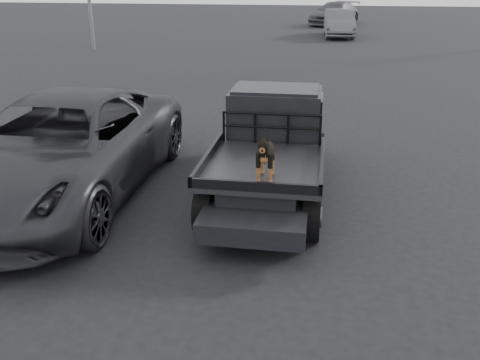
% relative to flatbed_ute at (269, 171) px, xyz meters
% --- Properties ---
extents(ground, '(120.00, 120.00, 0.00)m').
position_rel_flatbed_ute_xyz_m(ground, '(-0.31, -1.79, -0.46)').
color(ground, black).
rests_on(ground, ground).
extents(flatbed_ute, '(2.00, 5.40, 0.92)m').
position_rel_flatbed_ute_xyz_m(flatbed_ute, '(0.00, 0.00, 0.00)').
color(flatbed_ute, black).
rests_on(flatbed_ute, ground).
extents(ute_cab, '(1.72, 1.30, 0.88)m').
position_rel_flatbed_ute_xyz_m(ute_cab, '(-0.00, 0.95, 0.90)').
color(ute_cab, black).
rests_on(ute_cab, flatbed_ute).
extents(headache_rack, '(1.80, 0.08, 0.55)m').
position_rel_flatbed_ute_xyz_m(headache_rack, '(-0.00, 0.20, 0.74)').
color(headache_rack, black).
rests_on(headache_rack, flatbed_ute).
extents(dog, '(0.32, 0.60, 0.74)m').
position_rel_flatbed_ute_xyz_m(dog, '(0.10, -1.56, 0.83)').
color(dog, black).
rests_on(dog, flatbed_ute).
extents(parked_suv, '(3.01, 6.50, 1.81)m').
position_rel_flatbed_ute_xyz_m(parked_suv, '(-3.70, -0.63, 0.44)').
color(parked_suv, '#2B2B30').
rests_on(parked_suv, ground).
extents(distant_car_a, '(1.97, 5.02, 1.63)m').
position_rel_flatbed_ute_xyz_m(distant_car_a, '(1.55, 25.85, 0.35)').
color(distant_car_a, '#54545A').
rests_on(distant_car_a, ground).
extents(distant_car_b, '(4.30, 6.14, 1.65)m').
position_rel_flatbed_ute_xyz_m(distant_car_b, '(1.30, 33.73, 0.37)').
color(distant_car_b, '#46464B').
rests_on(distant_car_b, ground).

